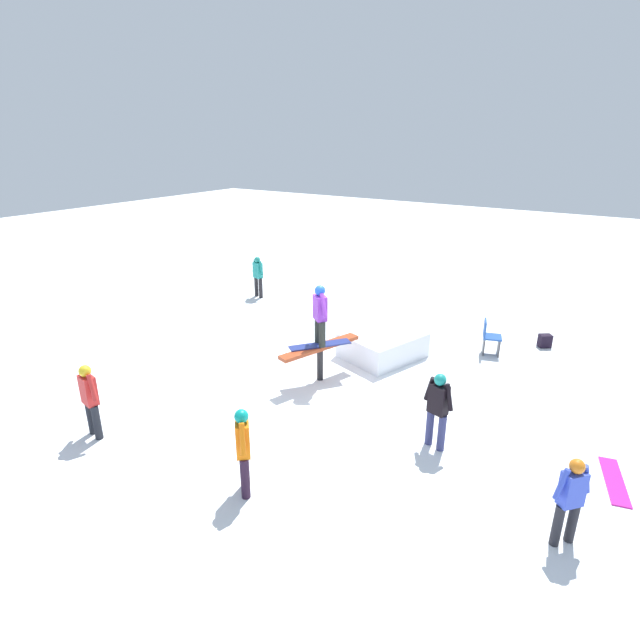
{
  "coord_description": "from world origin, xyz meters",
  "views": [
    {
      "loc": [
        8.45,
        5.5,
        5.23
      ],
      "look_at": [
        0.0,
        0.0,
        1.44
      ],
      "focal_mm": 28.0,
      "sensor_mm": 36.0,
      "label": 1
    }
  ],
  "objects_px": {
    "bystander_black": "(438,407)",
    "folding_chair": "(490,338)",
    "main_rider_on_rail": "(320,316)",
    "rail_feature": "(320,351)",
    "backpack_on_snow": "(545,341)",
    "bystander_orange": "(243,447)",
    "bystander_teal": "(258,275)",
    "loose_snowboard_magenta": "(614,481)",
    "bystander_blue": "(570,497)",
    "bystander_red": "(90,397)"
  },
  "relations": [
    {
      "from": "main_rider_on_rail",
      "to": "bystander_blue",
      "type": "xyz_separation_m",
      "value": [
        2.22,
        5.37,
        -0.78
      ]
    },
    {
      "from": "bystander_black",
      "to": "rail_feature",
      "type": "bearing_deg",
      "value": -2.83
    },
    {
      "from": "bystander_orange",
      "to": "bystander_blue",
      "type": "bearing_deg",
      "value": -111.89
    },
    {
      "from": "bystander_orange",
      "to": "bystander_teal",
      "type": "height_order",
      "value": "bystander_orange"
    },
    {
      "from": "main_rider_on_rail",
      "to": "bystander_orange",
      "type": "bearing_deg",
      "value": 53.79
    },
    {
      "from": "bystander_blue",
      "to": "bystander_orange",
      "type": "bearing_deg",
      "value": 151.1
    },
    {
      "from": "bystander_orange",
      "to": "loose_snowboard_magenta",
      "type": "xyz_separation_m",
      "value": [
        -3.39,
        4.79,
        -0.8
      ]
    },
    {
      "from": "bystander_orange",
      "to": "backpack_on_snow",
      "type": "distance_m",
      "value": 8.98
    },
    {
      "from": "bystander_blue",
      "to": "rail_feature",
      "type": "bearing_deg",
      "value": 108.62
    },
    {
      "from": "rail_feature",
      "to": "backpack_on_snow",
      "type": "distance_m",
      "value": 6.14
    },
    {
      "from": "bystander_black",
      "to": "loose_snowboard_magenta",
      "type": "height_order",
      "value": "bystander_black"
    },
    {
      "from": "bystander_red",
      "to": "bystander_black",
      "type": "xyz_separation_m",
      "value": [
        -3.07,
        5.34,
        0.0
      ]
    },
    {
      "from": "bystander_orange",
      "to": "bystander_black",
      "type": "height_order",
      "value": "bystander_orange"
    },
    {
      "from": "bystander_blue",
      "to": "bystander_red",
      "type": "height_order",
      "value": "bystander_red"
    },
    {
      "from": "bystander_red",
      "to": "bystander_teal",
      "type": "bearing_deg",
      "value": 120.34
    },
    {
      "from": "bystander_red",
      "to": "loose_snowboard_magenta",
      "type": "distance_m",
      "value": 8.96
    },
    {
      "from": "main_rider_on_rail",
      "to": "loose_snowboard_magenta",
      "type": "xyz_separation_m",
      "value": [
        0.39,
        5.87,
        -1.51
      ]
    },
    {
      "from": "bystander_orange",
      "to": "loose_snowboard_magenta",
      "type": "relative_size",
      "value": 1.16
    },
    {
      "from": "main_rider_on_rail",
      "to": "folding_chair",
      "type": "height_order",
      "value": "main_rider_on_rail"
    },
    {
      "from": "folding_chair",
      "to": "backpack_on_snow",
      "type": "bearing_deg",
      "value": -60.2
    },
    {
      "from": "bystander_orange",
      "to": "folding_chair",
      "type": "distance_m",
      "value": 7.49
    },
    {
      "from": "bystander_red",
      "to": "loose_snowboard_magenta",
      "type": "bearing_deg",
      "value": 35.77
    },
    {
      "from": "bystander_blue",
      "to": "folding_chair",
      "type": "distance_m",
      "value": 6.28
    },
    {
      "from": "bystander_black",
      "to": "folding_chair",
      "type": "relative_size",
      "value": 1.63
    },
    {
      "from": "bystander_black",
      "to": "folding_chair",
      "type": "xyz_separation_m",
      "value": [
        -4.55,
        -0.31,
        -0.39
      ]
    },
    {
      "from": "bystander_red",
      "to": "bystander_black",
      "type": "distance_m",
      "value": 6.16
    },
    {
      "from": "bystander_black",
      "to": "backpack_on_snow",
      "type": "height_order",
      "value": "bystander_black"
    },
    {
      "from": "bystander_blue",
      "to": "folding_chair",
      "type": "xyz_separation_m",
      "value": [
        -5.72,
        -2.58,
        -0.34
      ]
    },
    {
      "from": "rail_feature",
      "to": "main_rider_on_rail",
      "type": "distance_m",
      "value": 0.83
    },
    {
      "from": "main_rider_on_rail",
      "to": "bystander_teal",
      "type": "height_order",
      "value": "main_rider_on_rail"
    },
    {
      "from": "main_rider_on_rail",
      "to": "loose_snowboard_magenta",
      "type": "bearing_deg",
      "value": 123.96
    },
    {
      "from": "bystander_orange",
      "to": "bystander_red",
      "type": "xyz_separation_m",
      "value": [
        0.34,
        -3.32,
        -0.01
      ]
    },
    {
      "from": "bystander_orange",
      "to": "bystander_teal",
      "type": "bearing_deg",
      "value": -3.45
    },
    {
      "from": "loose_snowboard_magenta",
      "to": "folding_chair",
      "type": "bearing_deg",
      "value": 24.77
    },
    {
      "from": "bystander_teal",
      "to": "backpack_on_snow",
      "type": "bearing_deg",
      "value": -161.5
    },
    {
      "from": "backpack_on_snow",
      "to": "bystander_red",
      "type": "bearing_deg",
      "value": -161.65
    },
    {
      "from": "main_rider_on_rail",
      "to": "bystander_blue",
      "type": "bearing_deg",
      "value": 105.29
    },
    {
      "from": "bystander_red",
      "to": "bystander_black",
      "type": "bearing_deg",
      "value": 40.97
    },
    {
      "from": "rail_feature",
      "to": "folding_chair",
      "type": "distance_m",
      "value": 4.49
    },
    {
      "from": "bystander_teal",
      "to": "bystander_blue",
      "type": "height_order",
      "value": "bystander_teal"
    },
    {
      "from": "bystander_orange",
      "to": "bystander_red",
      "type": "height_order",
      "value": "bystander_orange"
    },
    {
      "from": "rail_feature",
      "to": "folding_chair",
      "type": "relative_size",
      "value": 2.33
    },
    {
      "from": "backpack_on_snow",
      "to": "main_rider_on_rail",
      "type": "bearing_deg",
      "value": -166.42
    },
    {
      "from": "bystander_blue",
      "to": "loose_snowboard_magenta",
      "type": "xyz_separation_m",
      "value": [
        -1.83,
        0.51,
        -0.74
      ]
    },
    {
      "from": "rail_feature",
      "to": "backpack_on_snow",
      "type": "xyz_separation_m",
      "value": [
        -4.72,
        3.9,
        -0.53
      ]
    },
    {
      "from": "loose_snowboard_magenta",
      "to": "backpack_on_snow",
      "type": "distance_m",
      "value": 5.48
    },
    {
      "from": "bystander_blue",
      "to": "bystander_red",
      "type": "xyz_separation_m",
      "value": [
        1.9,
        -7.6,
        0.05
      ]
    },
    {
      "from": "bystander_black",
      "to": "main_rider_on_rail",
      "type": "bearing_deg",
      "value": -2.83
    },
    {
      "from": "bystander_orange",
      "to": "folding_chair",
      "type": "height_order",
      "value": "bystander_orange"
    },
    {
      "from": "loose_snowboard_magenta",
      "to": "bystander_orange",
      "type": "bearing_deg",
      "value": 111.69
    }
  ]
}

